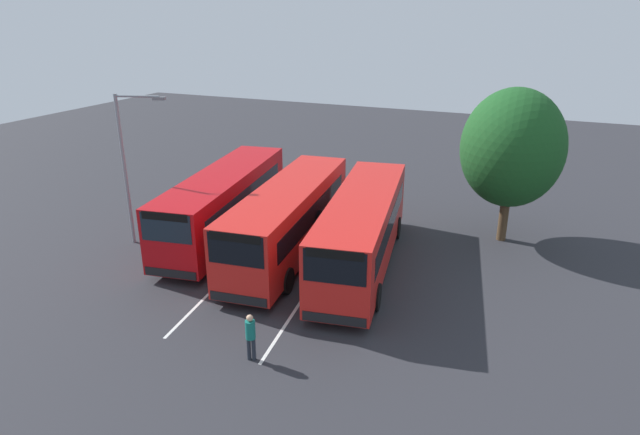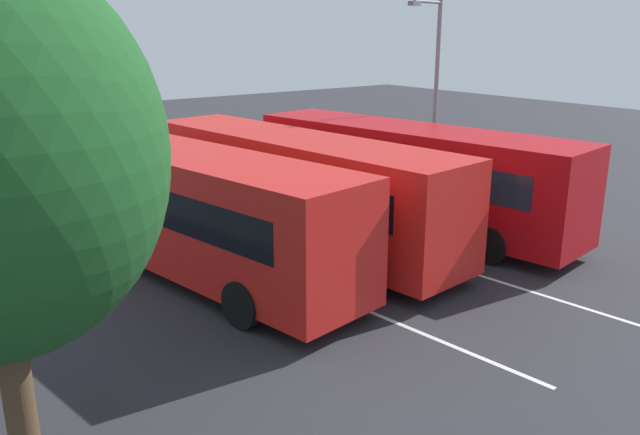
{
  "view_description": "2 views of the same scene",
  "coord_description": "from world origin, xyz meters",
  "px_view_note": "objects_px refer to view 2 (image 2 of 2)",
  "views": [
    {
      "loc": [
        21.22,
        10.34,
        10.56
      ],
      "look_at": [
        -0.35,
        1.14,
        1.61
      ],
      "focal_mm": 30.58,
      "sensor_mm": 36.0,
      "label": 1
    },
    {
      "loc": [
        -14.15,
        10.27,
        6.19
      ],
      "look_at": [
        -1.02,
        0.4,
        1.3
      ],
      "focal_mm": 35.99,
      "sensor_mm": 36.0,
      "label": 2
    }
  ],
  "objects_px": {
    "bus_far_left": "(409,173)",
    "street_lamp": "(433,86)",
    "bus_center_right": "(186,206)",
    "pedestrian": "(117,177)",
    "bus_center_left": "(296,186)"
  },
  "relations": [
    {
      "from": "bus_center_right",
      "to": "pedestrian",
      "type": "height_order",
      "value": "bus_center_right"
    },
    {
      "from": "street_lamp",
      "to": "bus_far_left",
      "type": "bearing_deg",
      "value": 17.06
    },
    {
      "from": "bus_center_right",
      "to": "street_lamp",
      "type": "bearing_deg",
      "value": -90.18
    },
    {
      "from": "bus_far_left",
      "to": "street_lamp",
      "type": "distance_m",
      "value": 4.79
    },
    {
      "from": "bus_far_left",
      "to": "pedestrian",
      "type": "height_order",
      "value": "bus_far_left"
    },
    {
      "from": "bus_center_right",
      "to": "street_lamp",
      "type": "relative_size",
      "value": 1.6
    },
    {
      "from": "bus_center_left",
      "to": "bus_center_right",
      "type": "xyz_separation_m",
      "value": [
        -0.04,
        3.49,
        0.0
      ]
    },
    {
      "from": "street_lamp",
      "to": "bus_center_left",
      "type": "bearing_deg",
      "value": -4.67
    },
    {
      "from": "bus_center_left",
      "to": "bus_far_left",
      "type": "bearing_deg",
      "value": -106.62
    },
    {
      "from": "pedestrian",
      "to": "street_lamp",
      "type": "relative_size",
      "value": 0.23
    },
    {
      "from": "bus_center_left",
      "to": "bus_center_right",
      "type": "relative_size",
      "value": 1.0
    },
    {
      "from": "bus_far_left",
      "to": "bus_center_right",
      "type": "distance_m",
      "value": 7.39
    },
    {
      "from": "bus_center_left",
      "to": "pedestrian",
      "type": "height_order",
      "value": "bus_center_left"
    },
    {
      "from": "pedestrian",
      "to": "street_lamp",
      "type": "xyz_separation_m",
      "value": [
        -6.14,
        -9.8,
        3.15
      ]
    },
    {
      "from": "bus_far_left",
      "to": "street_lamp",
      "type": "height_order",
      "value": "street_lamp"
    }
  ]
}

